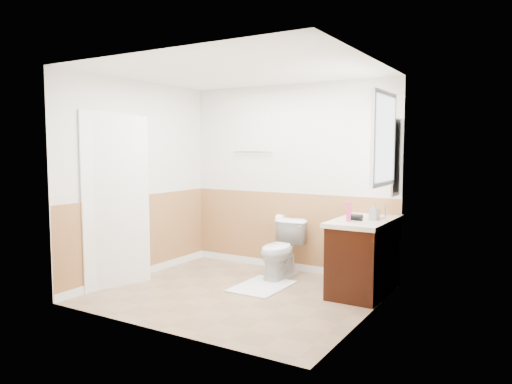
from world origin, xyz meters
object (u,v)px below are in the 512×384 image
Objects in this scene: vanity_cabinet at (365,258)px; toilet at (281,250)px; soap_dispenser at (374,211)px; bath_mat at (262,286)px; lotion_bottle at (348,212)px.

toilet is at bearing 178.89° from vanity_cabinet.
soap_dispenser reaches higher than vanity_cabinet.
soap_dispenser is at bearing -3.04° from toilet.
vanity_cabinet is (1.10, 0.45, 0.39)m from bath_mat.
soap_dispenser reaches higher than bath_mat.
toilet reaches higher than bath_mat.
toilet is 1.35m from soap_dispenser.
vanity_cabinet is 0.57m from soap_dispenser.
lotion_bottle is (1.00, -0.31, 0.59)m from toilet.
vanity_cabinet is 0.64m from lotion_bottle.
lotion_bottle reaches higher than soap_dispenser.
toilet is at bearing 176.35° from soap_dispenser.
soap_dispenser reaches higher than toilet.
lotion_bottle is 0.32m from soap_dispenser.
bath_mat is at bearing -170.52° from lotion_bottle.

